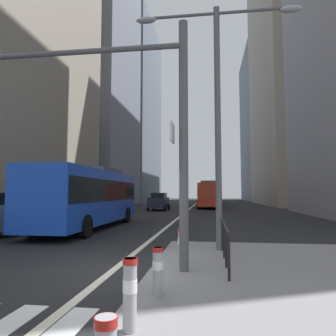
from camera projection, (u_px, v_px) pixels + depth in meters
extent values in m
plane|color=black|center=(182.00, 215.00, 27.33)|extent=(160.00, 160.00, 0.00)
cube|color=beige|center=(190.00, 209.00, 37.20)|extent=(0.20, 80.00, 0.01)
cube|color=slate|center=(94.00, 44.00, 49.75)|extent=(11.79, 16.94, 52.08)
cube|color=slate|center=(133.00, 112.00, 74.75)|extent=(10.34, 24.35, 43.21)
cube|color=gray|center=(296.00, 72.00, 51.14)|extent=(12.23, 24.39, 44.33)
cube|color=slate|center=(266.00, 127.00, 77.85)|extent=(10.96, 22.58, 37.53)
cube|color=blue|center=(90.00, 197.00, 16.88)|extent=(2.63, 10.87, 2.75)
cube|color=black|center=(90.00, 191.00, 16.91)|extent=(2.67, 10.66, 1.10)
cube|color=#4C4C51|center=(100.00, 171.00, 18.62)|extent=(1.80, 3.93, 0.30)
cylinder|color=black|center=(86.00, 226.00, 13.20)|extent=(0.31, 1.00, 1.00)
cylinder|color=black|center=(33.00, 226.00, 13.50)|extent=(0.31, 1.00, 1.00)
cylinder|color=black|center=(127.00, 215.00, 20.07)|extent=(0.31, 1.00, 1.00)
cylinder|color=black|center=(92.00, 215.00, 20.36)|extent=(0.31, 1.00, 1.00)
cylinder|color=black|center=(17.00, 229.00, 13.85)|extent=(0.24, 0.65, 0.64)
cube|color=red|center=(207.00, 194.00, 39.80)|extent=(2.82, 10.81, 2.75)
cube|color=black|center=(207.00, 192.00, 39.83)|extent=(2.85, 10.60, 1.10)
cube|color=#4C4C51|center=(208.00, 182.00, 38.33)|extent=(1.86, 3.92, 0.30)
cylinder|color=black|center=(198.00, 203.00, 43.24)|extent=(0.33, 1.01, 1.00)
cylinder|color=black|center=(216.00, 203.00, 42.99)|extent=(0.33, 1.01, 1.00)
cylinder|color=black|center=(198.00, 205.00, 36.42)|extent=(0.33, 1.01, 1.00)
cylinder|color=black|center=(218.00, 205.00, 36.17)|extent=(0.33, 1.01, 1.00)
cube|color=#198456|center=(211.00, 194.00, 59.11)|extent=(2.66, 10.94, 2.75)
cube|color=black|center=(211.00, 192.00, 59.14)|extent=(2.70, 10.73, 1.10)
cube|color=#4C4C51|center=(211.00, 186.00, 57.62)|extent=(1.81, 3.95, 0.30)
cylinder|color=black|center=(205.00, 200.00, 62.63)|extent=(0.32, 1.00, 1.00)
cylinder|color=black|center=(217.00, 200.00, 62.27)|extent=(0.32, 1.00, 1.00)
cylinder|color=black|center=(204.00, 201.00, 55.75)|extent=(0.32, 1.00, 1.00)
cylinder|color=black|center=(218.00, 201.00, 55.39)|extent=(0.32, 1.00, 1.00)
cube|color=#232838|center=(159.00, 202.00, 34.16)|extent=(1.79, 4.32, 1.10)
cube|color=black|center=(159.00, 195.00, 34.38)|extent=(1.50, 2.34, 0.52)
cylinder|color=black|center=(165.00, 208.00, 32.54)|extent=(0.22, 0.64, 0.64)
cylinder|color=black|center=(148.00, 208.00, 32.79)|extent=(0.22, 0.64, 0.64)
cylinder|color=black|center=(169.00, 207.00, 35.45)|extent=(0.22, 0.64, 0.64)
cylinder|color=black|center=(153.00, 207.00, 35.69)|extent=(0.22, 0.64, 0.64)
cube|color=black|center=(214.00, 199.00, 49.78)|extent=(1.95, 4.16, 1.10)
cube|color=black|center=(214.00, 194.00, 49.69)|extent=(1.59, 2.27, 0.52)
cylinder|color=black|center=(208.00, 202.00, 51.20)|extent=(0.25, 0.65, 0.64)
cylinder|color=black|center=(219.00, 203.00, 51.03)|extent=(0.25, 0.65, 0.64)
cylinder|color=black|center=(209.00, 203.00, 48.44)|extent=(0.25, 0.65, 0.64)
cylinder|color=black|center=(221.00, 203.00, 48.27)|extent=(0.25, 0.65, 0.64)
cylinder|color=#515156|center=(184.00, 142.00, 7.30)|extent=(0.22, 0.22, 6.00)
cylinder|color=#515156|center=(64.00, 53.00, 7.90)|extent=(6.16, 0.14, 0.14)
cube|color=white|center=(172.00, 133.00, 7.17)|extent=(0.04, 0.60, 0.44)
cylinder|color=#56565B|center=(218.00, 125.00, 9.96)|extent=(0.20, 0.20, 8.00)
cylinder|color=#56565B|center=(181.00, 16.00, 10.42)|extent=(2.40, 0.10, 0.10)
ellipsoid|color=#B2B2B7|center=(146.00, 20.00, 10.58)|extent=(0.70, 0.32, 0.20)
cylinder|color=#56565B|center=(253.00, 11.00, 10.10)|extent=(2.40, 0.10, 0.10)
ellipsoid|color=#B2B2B7|center=(291.00, 9.00, 9.94)|extent=(0.70, 0.32, 0.20)
cylinder|color=#B21E19|center=(106.00, 322.00, 2.50)|extent=(0.20, 0.20, 0.08)
cylinder|color=#99999E|center=(130.00, 295.00, 4.00)|extent=(0.18, 0.18, 0.93)
cylinder|color=white|center=(130.00, 286.00, 4.01)|extent=(0.19, 0.19, 0.17)
cylinder|color=#B21E19|center=(130.00, 261.00, 4.03)|extent=(0.20, 0.20, 0.08)
cylinder|color=#99999E|center=(158.00, 271.00, 5.43)|extent=(0.18, 0.18, 0.83)
cylinder|color=white|center=(158.00, 265.00, 5.43)|extent=(0.19, 0.19, 0.15)
cylinder|color=#B21E19|center=(158.00, 249.00, 5.46)|extent=(0.20, 0.20, 0.08)
cylinder|color=#99999E|center=(181.00, 246.00, 7.81)|extent=(0.18, 0.18, 0.90)
cylinder|color=white|center=(181.00, 241.00, 7.82)|extent=(0.19, 0.19, 0.16)
cylinder|color=#B21E19|center=(181.00, 229.00, 7.85)|extent=(0.20, 0.20, 0.08)
cylinder|color=black|center=(229.00, 257.00, 6.28)|extent=(0.06, 0.06, 0.95)
cylinder|color=black|center=(226.00, 248.00, 7.39)|extent=(0.06, 0.06, 0.95)
cylinder|color=black|center=(224.00, 240.00, 8.49)|extent=(0.06, 0.06, 0.95)
cylinder|color=black|center=(222.00, 235.00, 9.60)|extent=(0.06, 0.06, 0.95)
cylinder|color=black|center=(225.00, 225.00, 7.98)|extent=(0.06, 3.36, 0.06)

